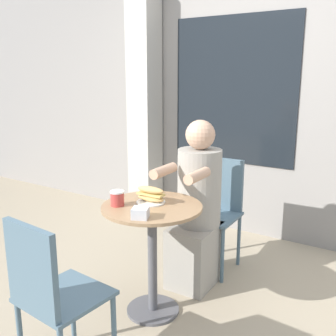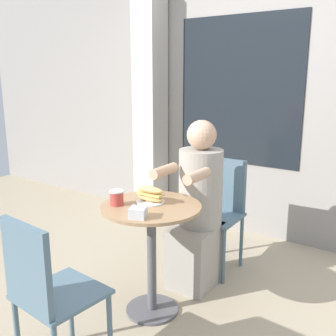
{
  "view_description": "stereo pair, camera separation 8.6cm",
  "coord_description": "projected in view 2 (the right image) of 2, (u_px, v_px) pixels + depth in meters",
  "views": [
    {
      "loc": [
        1.33,
        -1.87,
        1.51
      ],
      "look_at": [
        0.0,
        0.18,
        0.93
      ],
      "focal_mm": 42.0,
      "sensor_mm": 36.0,
      "label": 1
    },
    {
      "loc": [
        1.41,
        -1.82,
        1.51
      ],
      "look_at": [
        0.0,
        0.18,
        0.93
      ],
      "focal_mm": 42.0,
      "sensor_mm": 36.0,
      "label": 2
    }
  ],
  "objects": [
    {
      "name": "ground_plane",
      "position": [
        152.0,
        310.0,
        2.59
      ],
      "size": [
        8.0,
        8.0,
        0.0
      ],
      "primitive_type": "plane",
      "color": "tan"
    },
    {
      "name": "storefront_wall",
      "position": [
        260.0,
        88.0,
        3.57
      ],
      "size": [
        8.0,
        0.09,
        2.8
      ],
      "color": "gray",
      "rests_on": "ground_plane"
    },
    {
      "name": "lattice_pillar",
      "position": [
        150.0,
        106.0,
        4.09
      ],
      "size": [
        0.27,
        0.27,
        2.4
      ],
      "color": "#B2ADA3",
      "rests_on": "ground_plane"
    },
    {
      "name": "cafe_table",
      "position": [
        151.0,
        236.0,
        2.47
      ],
      "size": [
        0.62,
        0.62,
        0.73
      ],
      "color": "#997551",
      "rests_on": "ground_plane"
    },
    {
      "name": "diner_chair",
      "position": [
        220.0,
        203.0,
        3.1
      ],
      "size": [
        0.39,
        0.39,
        0.87
      ],
      "rotation": [
        0.0,
        0.0,
        3.17
      ],
      "color": "slate",
      "rests_on": "ground_plane"
    },
    {
      "name": "seated_diner",
      "position": [
        198.0,
        214.0,
        2.82
      ],
      "size": [
        0.33,
        0.57,
        1.21
      ],
      "rotation": [
        0.0,
        0.0,
        3.17
      ],
      "color": "gray",
      "rests_on": "ground_plane"
    },
    {
      "name": "empty_chair_across",
      "position": [
        44.0,
        287.0,
        1.88
      ],
      "size": [
        0.41,
        0.41,
        0.87
      ],
      "rotation": [
        0.0,
        0.0,
        -0.07
      ],
      "color": "slate",
      "rests_on": "ground_plane"
    },
    {
      "name": "sandwich_on_plate",
      "position": [
        150.0,
        195.0,
        2.46
      ],
      "size": [
        0.19,
        0.18,
        0.1
      ],
      "rotation": [
        0.0,
        0.0,
        0.03
      ],
      "color": "white",
      "rests_on": "cafe_table"
    },
    {
      "name": "drink_cup",
      "position": [
        117.0,
        198.0,
        2.41
      ],
      "size": [
        0.09,
        0.09,
        0.09
      ],
      "color": "#B73D38",
      "rests_on": "cafe_table"
    },
    {
      "name": "napkin_box",
      "position": [
        138.0,
        213.0,
        2.2
      ],
      "size": [
        0.12,
        0.12,
        0.06
      ],
      "rotation": [
        0.0,
        0.0,
        0.42
      ],
      "color": "silver",
      "rests_on": "cafe_table"
    }
  ]
}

